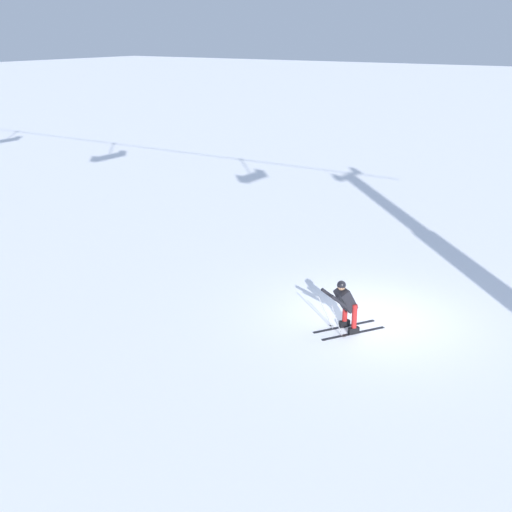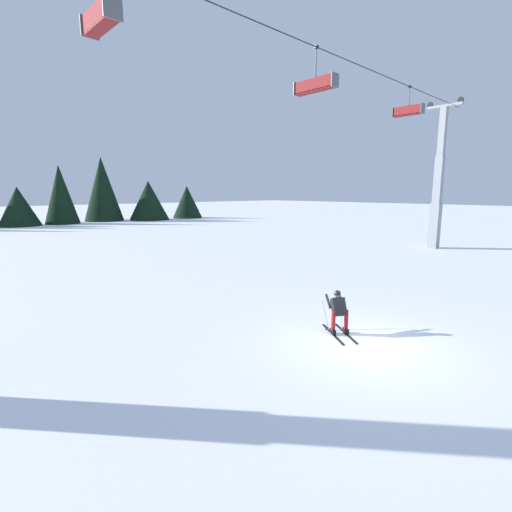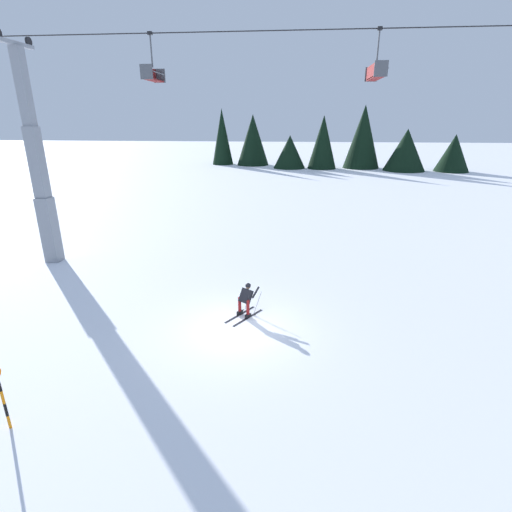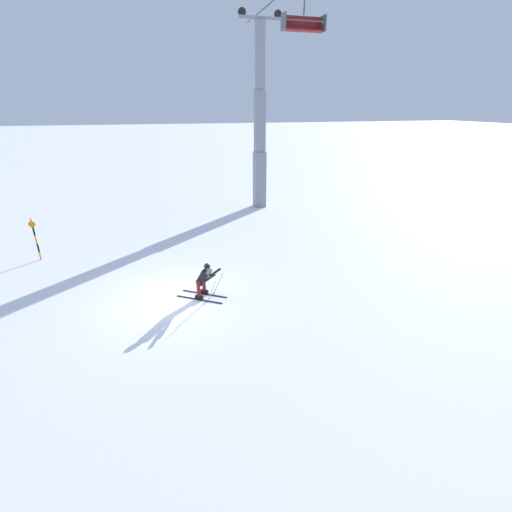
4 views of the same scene
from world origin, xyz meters
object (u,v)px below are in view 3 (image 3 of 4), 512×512
Objects in this scene: skier_carving_main at (246,298)px; chairlift_seat_nearest at (152,74)px; lift_tower_near at (40,176)px; trail_marker_pole at (2,395)px; chairlift_seat_second at (374,72)px.

chairlift_seat_nearest is (-5.05, 5.35, 8.86)m from skier_carving_main.
trail_marker_pole is at bearing -62.81° from lift_tower_near.
chairlift_seat_second is 18.21m from trail_marker_pole.
lift_tower_near is 5.91× the size of trail_marker_pole.
lift_tower_near is 14.09m from trail_marker_pole.
lift_tower_near is at bearing 155.24° from skier_carving_main.
chairlift_seat_nearest is 0.89× the size of chairlift_seat_second.
chairlift_seat_second is (16.81, 0.00, 4.83)m from lift_tower_near.
chairlift_seat_nearest is at bearing 180.00° from chairlift_seat_second.
chairlift_seat_second is at bearing 0.00° from lift_tower_near.
skier_carving_main is 0.92× the size of trail_marker_pole.
lift_tower_near is at bearing -180.00° from chairlift_seat_second.
trail_marker_pole is (-5.40, -6.73, 0.27)m from skier_carving_main.
chairlift_seat_second is at bearing 0.00° from chairlift_seat_nearest.
trail_marker_pole is (-0.35, -12.08, -8.59)m from chairlift_seat_nearest.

